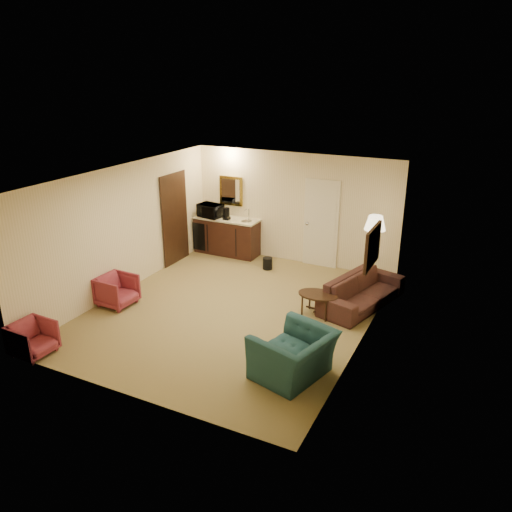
{
  "coord_description": "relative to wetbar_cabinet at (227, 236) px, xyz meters",
  "views": [
    {
      "loc": [
        4.17,
        -7.54,
        4.35
      ],
      "look_at": [
        0.24,
        0.5,
        0.99
      ],
      "focal_mm": 35.0,
      "sensor_mm": 36.0,
      "label": 1
    }
  ],
  "objects": [
    {
      "name": "ground",
      "position": [
        1.65,
        -2.72,
        -0.46
      ],
      "size": [
        6.0,
        6.0,
        0.0
      ],
      "primitive_type": "plane",
      "color": "#99844E",
      "rests_on": "ground"
    },
    {
      "name": "room_walls",
      "position": [
        1.55,
        -1.95,
        1.26
      ],
      "size": [
        5.02,
        6.01,
        2.61
      ],
      "color": "#F7E2B9",
      "rests_on": "ground"
    },
    {
      "name": "wetbar_cabinet",
      "position": [
        0.0,
        0.0,
        0.0
      ],
      "size": [
        1.64,
        0.58,
        0.92
      ],
      "primitive_type": "cube",
      "color": "#321810",
      "rests_on": "ground"
    },
    {
      "name": "sofa",
      "position": [
        3.8,
        -1.42,
        -0.06
      ],
      "size": [
        1.14,
        2.13,
        0.8
      ],
      "primitive_type": "imported",
      "rotation": [
        0.0,
        0.0,
        1.29
      ],
      "color": "black",
      "rests_on": "ground"
    },
    {
      "name": "teal_armchair",
      "position": [
        3.5,
        -4.24,
        0.03
      ],
      "size": [
        1.0,
        1.27,
        0.97
      ],
      "primitive_type": "imported",
      "rotation": [
        0.0,
        0.0,
        -1.84
      ],
      "color": "#1E4B4A",
      "rests_on": "ground"
    },
    {
      "name": "rose_chair_near",
      "position": [
        -0.5,
        -3.5,
        -0.13
      ],
      "size": [
        0.63,
        0.67,
        0.67
      ],
      "primitive_type": "imported",
      "rotation": [
        0.0,
        0.0,
        1.54
      ],
      "color": "#9A3246",
      "rests_on": "ground"
    },
    {
      "name": "rose_chair_far",
      "position": [
        -0.5,
        -5.52,
        -0.15
      ],
      "size": [
        0.58,
        0.62,
        0.62
      ],
      "primitive_type": "imported",
      "rotation": [
        0.0,
        0.0,
        1.54
      ],
      "color": "#9A3246",
      "rests_on": "ground"
    },
    {
      "name": "coffee_table",
      "position": [
        3.16,
        -2.19,
        -0.24
      ],
      "size": [
        0.82,
        0.61,
        0.43
      ],
      "primitive_type": "cube",
      "rotation": [
        0.0,
        0.0,
        -0.14
      ],
      "color": "black",
      "rests_on": "ground"
    },
    {
      "name": "floor_lamp",
      "position": [
        3.76,
        -0.58,
        0.35
      ],
      "size": [
        0.48,
        0.48,
        1.61
      ],
      "primitive_type": "cube",
      "rotation": [
        0.0,
        0.0,
        0.14
      ],
      "color": "#B07D3A",
      "rests_on": "ground"
    },
    {
      "name": "waste_bin",
      "position": [
        1.35,
        -0.51,
        -0.32
      ],
      "size": [
        0.29,
        0.29,
        0.28
      ],
      "primitive_type": "cylinder",
      "rotation": [
        0.0,
        0.0,
        -0.36
      ],
      "color": "black",
      "rests_on": "ground"
    },
    {
      "name": "microwave",
      "position": [
        -0.41,
        -0.08,
        0.66
      ],
      "size": [
        0.63,
        0.42,
        0.4
      ],
      "primitive_type": "imported",
      "rotation": [
        0.0,
        0.0,
        -0.16
      ],
      "color": "black",
      "rests_on": "wetbar_cabinet"
    },
    {
      "name": "coffee_maker",
      "position": [
        0.05,
        -0.1,
        0.61
      ],
      "size": [
        0.19,
        0.19,
        0.29
      ],
      "primitive_type": "cylinder",
      "rotation": [
        0.0,
        0.0,
        -0.22
      ],
      "color": "black",
      "rests_on": "wetbar_cabinet"
    }
  ]
}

